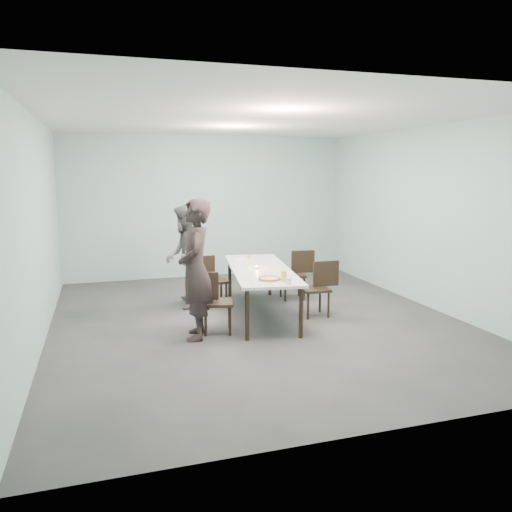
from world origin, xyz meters
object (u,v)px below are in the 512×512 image
object	(u,v)px
side_plate	(268,273)
beer_glass	(284,276)
chair_far_right	(297,271)
diner_far	(185,256)
water_tumbler	(288,281)
chair_near_right	(319,284)
amber_tumbler	(249,257)
chair_far_left	(209,277)
pizza	(270,279)
diner_near	(196,269)
table	(260,272)
tealight	(257,268)
chair_near_left	(212,298)

from	to	relation	value
side_plate	beer_glass	world-z (taller)	beer_glass
chair_far_right	diner_far	bearing A→B (deg)	5.26
water_tumbler	chair_near_right	bearing A→B (deg)	45.15
chair_far_right	amber_tumbler	xyz separation A→B (m)	(-0.87, 0.05, 0.29)
chair_far_left	pizza	bearing A→B (deg)	-73.23
diner_near	chair_far_left	bearing A→B (deg)	172.86
chair_far_right	diner_near	world-z (taller)	diner_near
table	pizza	size ratio (longest dim) A/B	7.96
beer_glass	amber_tumbler	bearing A→B (deg)	88.69
side_plate	water_tumbler	size ratio (longest dim) A/B	2.00
tealight	amber_tumbler	distance (m)	0.88
pizza	tealight	bearing A→B (deg)	84.78
pizza	side_plate	world-z (taller)	pizza
chair_near_left	chair_near_right	distance (m)	1.82
table	chair_near_right	distance (m)	0.95
water_tumbler	chair_far_right	bearing A→B (deg)	64.96
chair_far_right	tealight	world-z (taller)	chair_far_right
beer_glass	water_tumbler	distance (m)	0.17
chair_near_right	water_tumbler	distance (m)	1.24
chair_near_right	tealight	world-z (taller)	chair_near_right
side_plate	diner_near	bearing A→B (deg)	-162.40
beer_glass	water_tumbler	bearing A→B (deg)	-89.65
diner_near	amber_tumbler	distance (m)	2.05
amber_tumbler	diner_far	bearing A→B (deg)	179.62
beer_glass	chair_far_right	bearing A→B (deg)	62.91
beer_glass	diner_near	bearing A→B (deg)	169.94
table	chair_far_right	xyz separation A→B (m)	(0.93, 0.76, -0.19)
chair_far_left	beer_glass	xyz separation A→B (m)	(0.69, -1.74, 0.32)
chair_near_left	water_tumbler	bearing A→B (deg)	-17.07
beer_glass	tealight	xyz separation A→B (m)	(-0.09, 0.97, -0.05)
chair_near_right	side_plate	xyz separation A→B (m)	(-0.88, -0.11, 0.25)
table	water_tumbler	size ratio (longest dim) A/B	30.08
chair_near_right	tealight	distance (m)	1.01
beer_glass	amber_tumbler	size ratio (longest dim) A/B	1.88
chair_near_right	table	bearing A→B (deg)	-19.74
pizza	tealight	distance (m)	0.83
chair_far_left	diner_far	distance (m)	0.53
chair_near_left	chair_far_left	distance (m)	1.39
chair_near_left	chair_near_right	xyz separation A→B (m)	(1.79, 0.32, 0.00)
chair_far_right	diner_near	size ratio (longest dim) A/B	0.46
side_plate	chair_far_right	bearing A→B (deg)	51.87
chair_near_left	chair_far_left	bearing A→B (deg)	91.92
chair_near_right	pizza	world-z (taller)	chair_near_right
diner_near	diner_far	size ratio (longest dim) A/B	1.11
pizza	beer_glass	distance (m)	0.22
side_plate	tealight	size ratio (longest dim) A/B	3.21
chair_near_left	diner_near	bearing A→B (deg)	-135.44
pizza	water_tumbler	size ratio (longest dim) A/B	3.78
diner_near	diner_far	bearing A→B (deg)	-173.30
diner_near	tealight	world-z (taller)	diner_near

